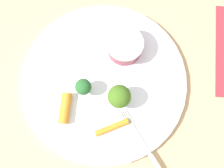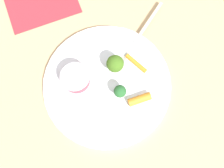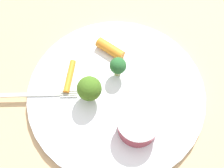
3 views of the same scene
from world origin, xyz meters
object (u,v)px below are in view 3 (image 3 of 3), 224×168
fork (23,95)px  sauce_cup (138,125)px  broccoli_floret_0 (118,66)px  broccoli_floret_1 (89,89)px  plate (116,95)px  carrot_stick_0 (110,49)px  carrot_stick_1 (70,76)px

fork → sauce_cup: bearing=19.3°
broccoli_floret_0 → fork: 0.16m
sauce_cup → fork: 0.20m
sauce_cup → broccoli_floret_1: bearing=-179.8°
broccoli_floret_1 → fork: bearing=-144.8°
plate → broccoli_floret_1: bearing=-134.4°
broccoli_floret_1 → fork: size_ratio=0.33×
sauce_cup → broccoli_floret_1: 0.09m
carrot_stick_0 → fork: 0.17m
sauce_cup → fork: sauce_cup is taller
broccoli_floret_0 → fork: bearing=-128.6°
sauce_cup → broccoli_floret_1: broccoli_floret_1 is taller
broccoli_floret_1 → fork: broccoli_floret_1 is taller
broccoli_floret_0 → carrot_stick_1: bearing=-137.5°
broccoli_floret_1 → carrot_stick_1: bearing=171.9°
broccoli_floret_0 → carrot_stick_1: size_ratio=0.68×
fork → broccoli_floret_1: bearing=35.2°
sauce_cup → carrot_stick_0: 0.15m
carrot_stick_1 → broccoli_floret_0: bearing=42.5°
plate → sauce_cup: bearing=-25.8°
broccoli_floret_1 → carrot_stick_1: 0.06m
broccoli_floret_0 → fork: size_ratio=0.27×
carrot_stick_0 → sauce_cup: bearing=-36.8°
plate → fork: (-0.12, -0.10, 0.01)m
broccoli_floret_0 → broccoli_floret_1: broccoli_floret_1 is taller
broccoli_floret_1 → carrot_stick_0: bearing=106.4°
carrot_stick_1 → fork: 0.08m
broccoli_floret_0 → broccoli_floret_1: 0.06m
fork → carrot_stick_1: bearing=60.2°
carrot_stick_1 → carrot_stick_0: bearing=74.4°
plate → carrot_stick_0: carrot_stick_0 is taller
plate → carrot_stick_0: (-0.06, 0.06, 0.01)m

